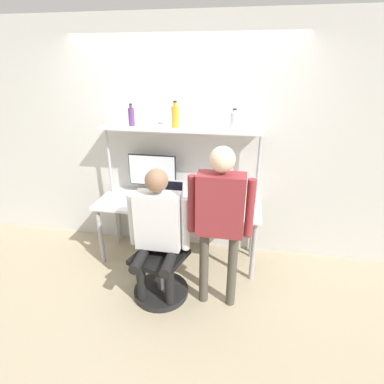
{
  "coord_description": "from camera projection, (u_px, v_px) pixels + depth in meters",
  "views": [
    {
      "loc": [
        0.71,
        -2.67,
        2.22
      ],
      "look_at": [
        0.25,
        -0.13,
        1.09
      ],
      "focal_mm": 28.0,
      "sensor_mm": 36.0,
      "label": 1
    }
  ],
  "objects": [
    {
      "name": "ground_plane",
      "position": [
        173.0,
        274.0,
        3.41
      ],
      "size": [
        12.0,
        12.0,
        0.0
      ],
      "primitive_type": "plane",
      "color": "tan"
    },
    {
      "name": "wall_back",
      "position": [
        184.0,
        143.0,
        3.5
      ],
      "size": [
        8.0,
        0.06,
        2.7
      ],
      "color": "silver",
      "rests_on": "ground_plane"
    },
    {
      "name": "desk",
      "position": [
        178.0,
        208.0,
        3.46
      ],
      "size": [
        1.87,
        0.65,
        0.74
      ],
      "color": "white",
      "rests_on": "ground_plane"
    },
    {
      "name": "shelf_unit",
      "position": [
        180.0,
        145.0,
        3.31
      ],
      "size": [
        1.78,
        0.31,
        1.56
      ],
      "color": "white",
      "rests_on": "ground_plane"
    },
    {
      "name": "monitor",
      "position": [
        152.0,
        172.0,
        3.54
      ],
      "size": [
        0.57,
        0.16,
        0.49
      ],
      "color": "black",
      "rests_on": "desk"
    },
    {
      "name": "laptop",
      "position": [
        171.0,
        198.0,
        3.37
      ],
      "size": [
        0.29,
        0.26,
        0.26
      ],
      "color": "silver",
      "rests_on": "desk"
    },
    {
      "name": "cell_phone",
      "position": [
        191.0,
        209.0,
        3.27
      ],
      "size": [
        0.07,
        0.15,
        0.01
      ],
      "color": "silver",
      "rests_on": "desk"
    },
    {
      "name": "office_chair",
      "position": [
        162.0,
        268.0,
        3.05
      ],
      "size": [
        0.58,
        0.58,
        0.93
      ],
      "color": "black",
      "rests_on": "ground_plane"
    },
    {
      "name": "person_seated",
      "position": [
        158.0,
        226.0,
        2.8
      ],
      "size": [
        0.6,
        0.47,
        1.36
      ],
      "color": "black",
      "rests_on": "ground_plane"
    },
    {
      "name": "person_standing",
      "position": [
        220.0,
        211.0,
        2.62
      ],
      "size": [
        0.58,
        0.22,
        1.6
      ],
      "color": "#4C473D",
      "rests_on": "ground_plane"
    },
    {
      "name": "bottle_amber",
      "position": [
        175.0,
        116.0,
        3.2
      ],
      "size": [
        0.08,
        0.08,
        0.28
      ],
      "color": "gold",
      "rests_on": "shelf_unit"
    },
    {
      "name": "bottle_purple",
      "position": [
        131.0,
        117.0,
        3.29
      ],
      "size": [
        0.07,
        0.07,
        0.24
      ],
      "color": "#593372",
      "rests_on": "shelf_unit"
    },
    {
      "name": "bottle_clear",
      "position": [
        234.0,
        121.0,
        3.11
      ],
      "size": [
        0.09,
        0.09,
        0.22
      ],
      "color": "silver",
      "rests_on": "shelf_unit"
    }
  ]
}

